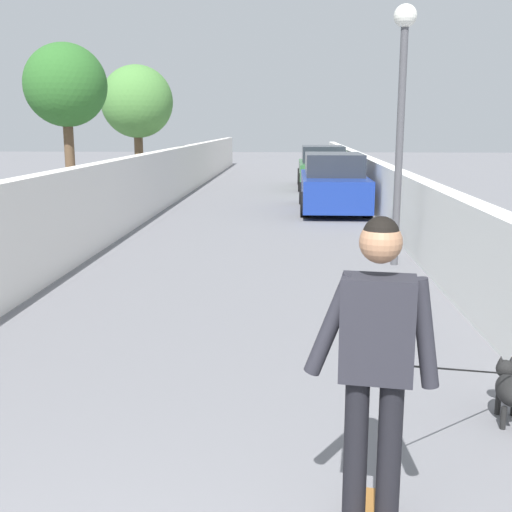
# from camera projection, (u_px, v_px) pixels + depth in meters

# --- Properties ---
(ground_plane) EXTENTS (80.00, 80.00, 0.00)m
(ground_plane) POSITION_uv_depth(u_px,v_px,m) (263.00, 219.00, 15.64)
(ground_plane) COLOR slate
(wall_left) EXTENTS (48.00, 0.30, 1.58)m
(wall_left) POSITION_uv_depth(u_px,v_px,m) (122.00, 195.00, 13.69)
(wall_left) COLOR silver
(wall_left) RESTS_ON ground
(fence_right) EXTENTS (48.00, 0.30, 1.34)m
(fence_right) POSITION_uv_depth(u_px,v_px,m) (399.00, 203.00, 13.39)
(fence_right) COLOR white
(fence_right) RESTS_ON ground
(tree_left_near) EXTENTS (2.28, 2.28, 4.16)m
(tree_left_near) POSITION_uv_depth(u_px,v_px,m) (137.00, 102.00, 20.16)
(tree_left_near) COLOR brown
(tree_left_near) RESTS_ON ground
(tree_left_mid) EXTENTS (1.85, 1.85, 4.10)m
(tree_left_mid) POSITION_uv_depth(u_px,v_px,m) (66.00, 87.00, 14.28)
(tree_left_mid) COLOR brown
(tree_left_mid) RESTS_ON ground
(lamp_post) EXTENTS (0.36, 0.36, 4.12)m
(lamp_post) POSITION_uv_depth(u_px,v_px,m) (402.00, 89.00, 10.00)
(lamp_post) COLOR #4C4C51
(lamp_post) RESTS_ON ground
(person_skateboarder) EXTENTS (0.27, 0.72, 1.75)m
(person_skateboarder) POSITION_uv_depth(u_px,v_px,m) (376.00, 352.00, 3.32)
(person_skateboarder) COLOR black
(person_skateboarder) RESTS_ON skateboard
(dog) EXTENTS (1.86, 1.40, 1.06)m
(dog) POSITION_uv_depth(u_px,v_px,m) (509.00, 388.00, 4.93)
(dog) COLOR black
(dog) RESTS_ON ground
(car_near) EXTENTS (4.39, 1.80, 1.54)m
(car_near) POSITION_uv_depth(u_px,v_px,m) (333.00, 184.00, 17.19)
(car_near) COLOR navy
(car_near) RESTS_ON ground
(car_far) EXTENTS (4.30, 1.80, 1.54)m
(car_far) POSITION_uv_depth(u_px,v_px,m) (322.00, 168.00, 23.36)
(car_far) COLOR #336B38
(car_far) RESTS_ON ground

